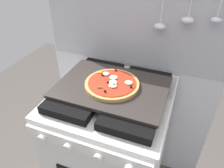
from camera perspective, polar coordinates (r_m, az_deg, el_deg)
kitchen_backsplash at (r=1.40m, az=5.09°, el=2.57°), size 1.10×0.09×1.55m
stove at (r=1.38m, az=-0.03°, el=-16.48°), size 0.60×0.64×0.90m
baking_tray at (r=1.07m, az=0.00°, el=-0.80°), size 0.54×0.38×0.02m
pizza_left at (r=1.06m, az=0.08°, el=0.21°), size 0.27×0.27×0.03m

